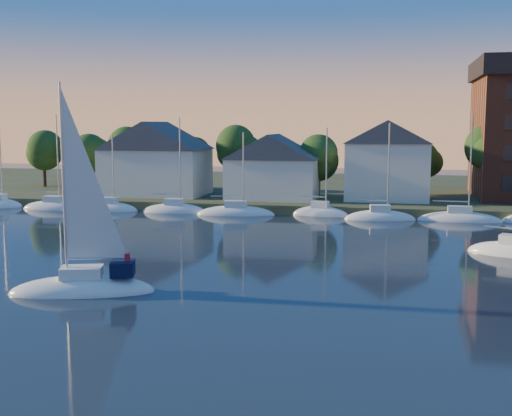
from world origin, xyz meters
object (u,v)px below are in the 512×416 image
(clubhouse_west, at_px, (156,158))
(clubhouse_east, at_px, (388,159))
(clubhouse_centre, at_px, (273,166))
(hero_sailboat, at_px, (84,284))

(clubhouse_west, height_order, clubhouse_east, clubhouse_east)
(clubhouse_east, bearing_deg, clubhouse_centre, -171.87)
(clubhouse_east, bearing_deg, clubhouse_west, -178.09)
(clubhouse_west, height_order, hero_sailboat, hero_sailboat)
(clubhouse_centre, xyz_separation_m, clubhouse_east, (14.00, 2.00, 0.87))
(clubhouse_centre, height_order, clubhouse_east, clubhouse_east)
(hero_sailboat, bearing_deg, clubhouse_east, -128.67)
(clubhouse_west, distance_m, clubhouse_east, 30.02)
(clubhouse_west, xyz_separation_m, clubhouse_centre, (16.00, -1.00, -0.80))
(clubhouse_centre, height_order, hero_sailboat, hero_sailboat)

